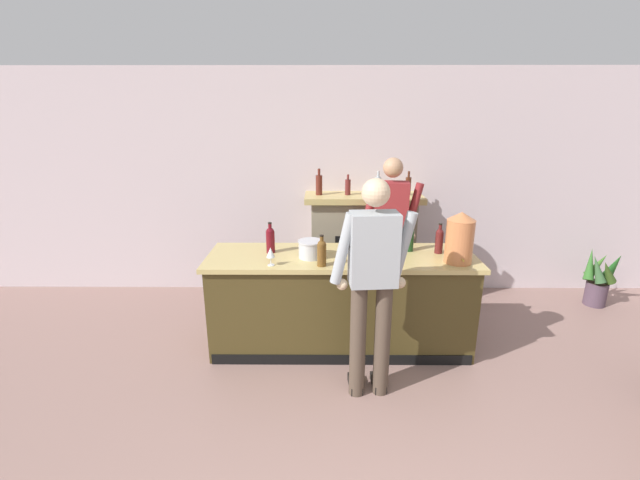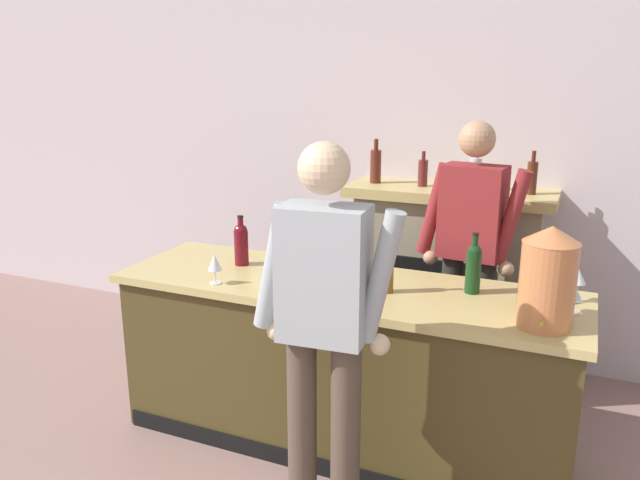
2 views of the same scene
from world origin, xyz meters
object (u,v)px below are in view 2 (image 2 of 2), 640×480
object	(u,v)px
ice_bucket_steel	(290,266)
wine_bottle_chardonnay_pale	(527,278)
copper_dispenser	(548,277)
wine_glass_front_left	(573,292)
person_bartender	(469,256)
person_customer	(324,333)
wine_bottle_cabernet_heavy	(241,242)
wine_bottle_port_short	(388,266)
wine_glass_mid_counter	(578,278)
wine_bottle_riesling_slim	(289,271)
wine_bottle_rose_blush	(474,266)
wine_glass_front_right	(215,263)
fireplace_stone	(445,277)

from	to	relation	value
ice_bucket_steel	wine_bottle_chardonnay_pale	size ratio (longest dim) A/B	0.81
copper_dispenser	wine_glass_front_left	xyz separation A→B (m)	(0.11, 0.22, -0.13)
person_bartender	ice_bucket_steel	size ratio (longest dim) A/B	7.55
copper_dispenser	person_customer	bearing A→B (deg)	-145.55
wine_bottle_cabernet_heavy	wine_glass_front_left	distance (m)	1.83
wine_bottle_chardonnay_pale	wine_bottle_port_short	bearing A→B (deg)	-171.21
ice_bucket_steel	wine_glass_mid_counter	bearing A→B (deg)	10.59
copper_dispenser	wine_glass_front_left	bearing A→B (deg)	63.47
wine_glass_mid_counter	wine_glass_front_left	xyz separation A→B (m)	(-0.02, -0.17, -0.02)
wine_bottle_riesling_slim	wine_glass_front_left	bearing A→B (deg)	13.28
wine_bottle_rose_blush	wine_glass_front_left	xyz separation A→B (m)	(0.48, -0.10, -0.04)
person_bartender	wine_bottle_cabernet_heavy	bearing A→B (deg)	-155.03
person_customer	wine_glass_front_left	world-z (taller)	person_customer
wine_glass_front_right	wine_glass_mid_counter	bearing A→B (deg)	14.98
person_bartender	wine_glass_mid_counter	xyz separation A→B (m)	(0.61, -0.45, 0.08)
wine_bottle_riesling_slim	copper_dispenser	bearing A→B (deg)	4.64
person_customer	wine_bottle_cabernet_heavy	distance (m)	1.22
person_bartender	wine_glass_front_left	world-z (taller)	person_bartender
wine_bottle_chardonnay_pale	wine_glass_mid_counter	xyz separation A→B (m)	(0.23, 0.14, -0.01)
ice_bucket_steel	wine_glass_mid_counter	world-z (taller)	wine_glass_mid_counter
wine_bottle_chardonnay_pale	copper_dispenser	bearing A→B (deg)	-67.31
wine_bottle_cabernet_heavy	wine_bottle_riesling_slim	size ratio (longest dim) A/B	1.05
wine_bottle_rose_blush	ice_bucket_steel	bearing A→B (deg)	-168.20
wine_bottle_riesling_slim	wine_bottle_chardonnay_pale	world-z (taller)	wine_bottle_chardonnay_pale
fireplace_stone	wine_bottle_riesling_slim	bearing A→B (deg)	-108.49
wine_bottle_port_short	wine_bottle_cabernet_heavy	xyz separation A→B (m)	(-0.93, 0.11, -0.01)
wine_bottle_riesling_slim	wine_glass_mid_counter	bearing A→B (deg)	19.94
person_bartender	copper_dispenser	world-z (taller)	person_bartender
copper_dispenser	ice_bucket_steel	bearing A→B (deg)	174.88
ice_bucket_steel	wine_glass_front_left	size ratio (longest dim) A/B	1.59
wine_bottle_chardonnay_pale	wine_bottle_riesling_slim	bearing A→B (deg)	-162.45
wine_bottle_cabernet_heavy	ice_bucket_steel	bearing A→B (deg)	-20.25
wine_bottle_port_short	wine_glass_mid_counter	xyz separation A→B (m)	(0.91, 0.24, -0.02)
wine_glass_front_right	wine_glass_front_left	bearing A→B (deg)	9.76
wine_bottle_port_short	fireplace_stone	bearing A→B (deg)	87.58
fireplace_stone	wine_glass_mid_counter	distance (m)	1.37
wine_bottle_port_short	wine_bottle_riesling_slim	world-z (taller)	wine_bottle_port_short
wine_glass_front_left	fireplace_stone	bearing A→B (deg)	125.71
copper_dispenser	wine_bottle_cabernet_heavy	size ratio (longest dim) A/B	1.56
person_customer	wine_bottle_cabernet_heavy	world-z (taller)	person_customer
wine_bottle_port_short	wine_glass_front_right	world-z (taller)	wine_bottle_port_short
fireplace_stone	wine_bottle_cabernet_heavy	bearing A→B (deg)	-131.42
wine_bottle_chardonnay_pale	wine_glass_front_left	size ratio (longest dim) A/B	1.96
person_bartender	fireplace_stone	bearing A→B (deg)	114.32
person_customer	wine_glass_front_right	xyz separation A→B (m)	(-0.84, 0.48, 0.06)
person_bartender	wine_bottle_rose_blush	world-z (taller)	person_bartender
ice_bucket_steel	wine_glass_front_left	world-z (taller)	ice_bucket_steel
fireplace_stone	wine_glass_mid_counter	world-z (taller)	fireplace_stone
person_customer	wine_bottle_chardonnay_pale	world-z (taller)	person_customer
person_customer	ice_bucket_steel	size ratio (longest dim) A/B	7.60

